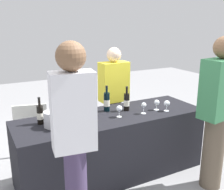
# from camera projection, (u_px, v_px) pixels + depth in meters

# --- Properties ---
(ground_plane) EXTENTS (12.00, 12.00, 0.00)m
(ground_plane) POSITION_uv_depth(u_px,v_px,m) (112.00, 173.00, 3.42)
(ground_plane) COLOR gray
(tasting_table) EXTENTS (2.32, 0.75, 0.80)m
(tasting_table) POSITION_uv_depth(u_px,v_px,m) (112.00, 145.00, 3.31)
(tasting_table) COLOR black
(tasting_table) RESTS_ON ground_plane
(wine_bottle_0) EXTENTS (0.07, 0.07, 0.30)m
(wine_bottle_0) POSITION_uv_depth(u_px,v_px,m) (40.00, 114.00, 2.90)
(wine_bottle_0) COLOR black
(wine_bottle_0) RESTS_ON tasting_table
(wine_bottle_1) EXTENTS (0.07, 0.07, 0.31)m
(wine_bottle_1) POSITION_uv_depth(u_px,v_px,m) (79.00, 108.00, 3.10)
(wine_bottle_1) COLOR black
(wine_bottle_1) RESTS_ON tasting_table
(wine_bottle_2) EXTENTS (0.08, 0.08, 0.32)m
(wine_bottle_2) POSITION_uv_depth(u_px,v_px,m) (91.00, 107.00, 3.12)
(wine_bottle_2) COLOR black
(wine_bottle_2) RESTS_ON tasting_table
(wine_bottle_3) EXTENTS (0.08, 0.08, 0.33)m
(wine_bottle_3) POSITION_uv_depth(u_px,v_px,m) (107.00, 102.00, 3.32)
(wine_bottle_3) COLOR black
(wine_bottle_3) RESTS_ON tasting_table
(wine_bottle_4) EXTENTS (0.07, 0.07, 0.31)m
(wine_bottle_4) POSITION_uv_depth(u_px,v_px,m) (127.00, 102.00, 3.34)
(wine_bottle_4) COLOR black
(wine_bottle_4) RESTS_ON tasting_table
(wine_glass_0) EXTENTS (0.07, 0.07, 0.15)m
(wine_glass_0) POSITION_uv_depth(u_px,v_px,m) (56.00, 121.00, 2.73)
(wine_glass_0) COLOR silver
(wine_glass_0) RESTS_ON tasting_table
(wine_glass_1) EXTENTS (0.07, 0.07, 0.14)m
(wine_glass_1) POSITION_uv_depth(u_px,v_px,m) (119.00, 109.00, 3.12)
(wine_glass_1) COLOR silver
(wine_glass_1) RESTS_ON tasting_table
(wine_glass_2) EXTENTS (0.06, 0.06, 0.14)m
(wine_glass_2) POSITION_uv_depth(u_px,v_px,m) (144.00, 106.00, 3.23)
(wine_glass_2) COLOR silver
(wine_glass_2) RESTS_ON tasting_table
(wine_glass_3) EXTENTS (0.07, 0.07, 0.13)m
(wine_glass_3) POSITION_uv_depth(u_px,v_px,m) (157.00, 103.00, 3.37)
(wine_glass_3) COLOR silver
(wine_glass_3) RESTS_ON tasting_table
(wine_glass_4) EXTENTS (0.08, 0.08, 0.14)m
(wine_glass_4) POSITION_uv_depth(u_px,v_px,m) (167.00, 104.00, 3.33)
(wine_glass_4) COLOR silver
(wine_glass_4) RESTS_ON tasting_table
(ice_bucket) EXTENTS (0.20, 0.20, 0.17)m
(ice_bucket) POSITION_uv_depth(u_px,v_px,m) (53.00, 119.00, 2.84)
(ice_bucket) COLOR silver
(ice_bucket) RESTS_ON tasting_table
(server_pouring) EXTENTS (0.41, 0.23, 1.53)m
(server_pouring) POSITION_uv_depth(u_px,v_px,m) (114.00, 97.00, 3.89)
(server_pouring) COLOR #3F3351
(server_pouring) RESTS_ON ground_plane
(guest_0) EXTENTS (0.37, 0.24, 1.75)m
(guest_0) POSITION_uv_depth(u_px,v_px,m) (74.00, 136.00, 2.17)
(guest_0) COLOR #3F3351
(guest_0) RESTS_ON ground_plane
(guest_1) EXTENTS (0.46, 0.29, 1.74)m
(guest_1) POSITION_uv_depth(u_px,v_px,m) (218.00, 110.00, 2.93)
(guest_1) COLOR brown
(guest_1) RESTS_ON ground_plane
(menu_board) EXTENTS (0.46, 0.13, 0.77)m
(menu_board) POSITION_uv_depth(u_px,v_px,m) (31.00, 130.00, 3.79)
(menu_board) COLOR white
(menu_board) RESTS_ON ground_plane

